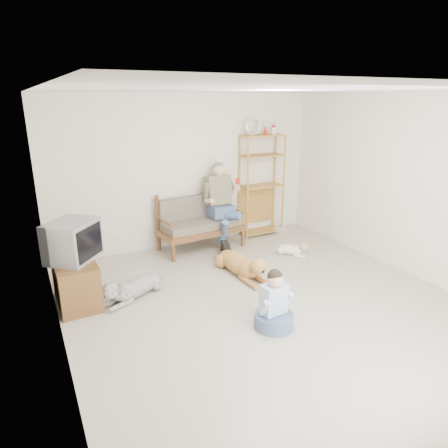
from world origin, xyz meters
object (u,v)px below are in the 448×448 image
loveseat (200,222)px  golden_retriever (242,265)px  tv_stand (76,282)px  etagere (261,185)px

loveseat → golden_retriever: 1.45m
loveseat → tv_stand: (-2.30, -1.15, -0.19)m
loveseat → tv_stand: 2.58m
etagere → tv_stand: etagere is taller
tv_stand → golden_retriever: bearing=-7.7°
tv_stand → etagere: bearing=17.8°
etagere → golden_retriever: bearing=-130.0°
etagere → tv_stand: bearing=-160.8°
loveseat → tv_stand: loveseat is taller
etagere → loveseat: bearing=-174.5°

